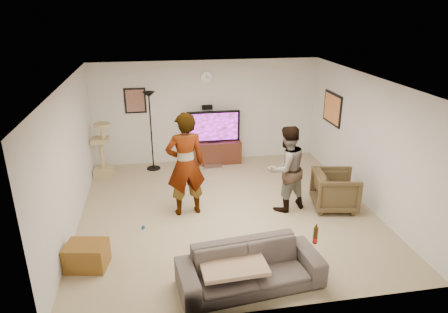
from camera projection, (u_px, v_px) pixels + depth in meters
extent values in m
cube|color=tan|center=(227.00, 211.00, 7.80)|extent=(5.50, 5.50, 0.02)
cube|color=silver|center=(227.00, 81.00, 6.90)|extent=(5.50, 5.50, 0.02)
cube|color=silver|center=(207.00, 112.00, 9.88)|extent=(5.50, 0.04, 2.50)
cube|color=silver|center=(268.00, 227.00, 4.82)|extent=(5.50, 0.04, 2.50)
cube|color=silver|center=(70.00, 159.00, 6.91)|extent=(0.04, 5.50, 2.50)
cube|color=silver|center=(367.00, 141.00, 7.79)|extent=(0.04, 5.50, 2.50)
cylinder|color=silver|center=(207.00, 77.00, 9.55)|extent=(0.26, 0.04, 0.26)
cube|color=black|center=(207.00, 107.00, 9.78)|extent=(0.25, 0.10, 0.10)
cube|color=#84584B|center=(135.00, 101.00, 9.46)|extent=(0.42, 0.03, 0.52)
cube|color=#F68D47|center=(332.00, 109.00, 9.17)|extent=(0.03, 0.78, 0.62)
cube|color=#431F15|center=(214.00, 152.00, 10.02)|extent=(1.34, 0.45, 0.56)
cube|color=silver|center=(213.00, 167.00, 9.74)|extent=(0.40, 0.30, 0.07)
cube|color=black|center=(213.00, 126.00, 9.79)|extent=(1.29, 0.08, 0.77)
cube|color=#CF1DF5|center=(214.00, 127.00, 9.74)|extent=(1.19, 0.01, 0.67)
cylinder|color=black|center=(151.00, 132.00, 9.40)|extent=(0.32, 0.32, 1.87)
cube|color=tan|center=(101.00, 150.00, 9.13)|extent=(0.44, 0.44, 1.27)
imported|color=#B1B0B5|center=(185.00, 165.00, 7.37)|extent=(0.78, 0.57, 1.98)
imported|color=#3844A2|center=(286.00, 169.00, 7.58)|extent=(0.97, 0.86, 1.67)
imported|color=#4F4743|center=(250.00, 267.00, 5.64)|extent=(2.10, 1.00, 0.59)
cube|color=#D2AA85|center=(233.00, 263.00, 5.56)|extent=(0.93, 0.74, 0.06)
cylinder|color=#3A2109|center=(315.00, 235.00, 5.64)|extent=(0.06, 0.06, 0.25)
imported|color=#4D3F26|center=(335.00, 190.00, 7.77)|extent=(0.95, 0.93, 0.75)
cube|color=brown|center=(87.00, 256.00, 6.07)|extent=(0.67, 0.55, 0.40)
sphere|color=#00518E|center=(143.00, 227.00, 7.15)|extent=(0.06, 0.06, 0.06)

